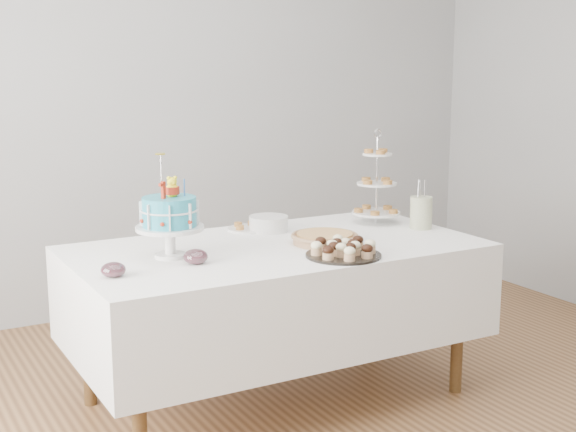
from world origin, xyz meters
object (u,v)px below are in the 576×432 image
plate_stack (269,224)px  jam_bowl_b (113,270)px  pie (325,238)px  tiered_stand (377,184)px  pastry_plate (249,227)px  cupcake_tray (343,248)px  jam_bowl_a (196,257)px  birthday_cake (170,230)px  table (276,291)px  utensil_pitcher (421,211)px

plate_stack → jam_bowl_b: bearing=-154.0°
pie → jam_bowl_b: 1.06m
tiered_stand → plate_stack: size_ratio=2.52×
pie → pastry_plate: bearing=111.2°
cupcake_tray → jam_bowl_a: bearing=161.9°
birthday_cake → jam_bowl_b: size_ratio=4.55×
table → jam_bowl_a: size_ratio=17.77×
table → pie: pie is taller
jam_bowl_a → pie: bearing=4.4°
birthday_cake → pastry_plate: birthday_cake is taller
cupcake_tray → pastry_plate: size_ratio=1.50×
pastry_plate → utensil_pitcher: (0.80, -0.40, 0.08)m
cupcake_tray → pie: bearing=76.7°
pie → plate_stack: bearing=105.0°
plate_stack → pastry_plate: 0.11m
birthday_cake → cupcake_tray: bearing=-52.7°
utensil_pitcher → birthday_cake: bearing=-171.2°
birthday_cake → jam_bowl_b: bearing=-173.6°
table → plate_stack: bearing=68.4°
table → pie: bearing=-20.4°
pastry_plate → tiered_stand: bearing=-14.1°
table → jam_bowl_a: 0.55m
pie → jam_bowl_a: (-0.69, -0.05, 0.00)m
table → jam_bowl_a: jam_bowl_a is taller
table → birthday_cake: birthday_cake is taller
utensil_pitcher → cupcake_tray: bearing=-144.5°
birthday_cake → cupcake_tray: birthday_cake is taller
cupcake_tray → tiered_stand: bearing=44.0°
jam_bowl_b → utensil_pitcher: 1.69m
cupcake_tray → pastry_plate: bearing=99.2°
pie → birthday_cake: bearing=171.9°
table → jam_bowl_b: size_ratio=18.80×
utensil_pitcher → pie: bearing=-164.2°
tiered_stand → utensil_pitcher: (0.12, -0.23, -0.12)m
tiered_stand → cupcake_tray: bearing=-136.0°
tiered_stand → jam_bowl_b: size_ratio=4.94×
pie → jam_bowl_b: bearing=-175.3°
jam_bowl_b → utensil_pitcher: size_ratio=0.40×
cupcake_tray → pie: (0.06, 0.26, -0.01)m
birthday_cake → jam_bowl_a: size_ratio=4.30×
plate_stack → jam_bowl_b: (-0.96, -0.47, -0.01)m
birthday_cake → utensil_pitcher: birthday_cake is taller
tiered_stand → jam_bowl_a: 1.25m
plate_stack → pastry_plate: bearing=135.5°
birthday_cake → pastry_plate: size_ratio=2.05×
plate_stack → utensil_pitcher: 0.80m
cupcake_tray → pastry_plate: cupcake_tray is taller
cupcake_tray → birthday_cake: bearing=151.9°
cupcake_tray → jam_bowl_a: size_ratio=3.15×
utensil_pitcher → pastry_plate: bearing=164.3°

